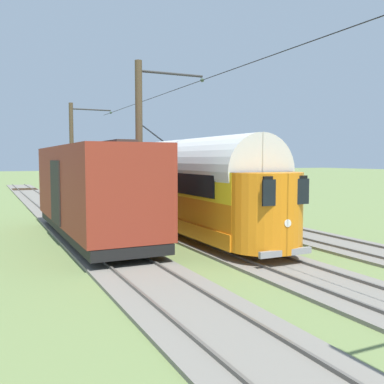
{
  "coord_description": "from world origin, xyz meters",
  "views": [
    {
      "loc": [
        8.38,
        20.29,
        3.42
      ],
      "look_at": [
        -0.55,
        1.59,
        1.85
      ],
      "focal_mm": 41.16,
      "sensor_mm": 36.0,
      "label": 1
    }
  ],
  "objects_px": {
    "boxcar_adjacent": "(92,189)",
    "catenary_pole_mid_near": "(141,149)",
    "vintage_streetcar": "(180,184)",
    "track_end_bumper": "(147,194)",
    "catenary_pole_foreground": "(73,153)",
    "switch_stand": "(174,192)"
  },
  "relations": [
    {
      "from": "catenary_pole_foreground",
      "to": "track_end_bumper",
      "type": "bearing_deg",
      "value": -147.37
    },
    {
      "from": "boxcar_adjacent",
      "to": "catenary_pole_mid_near",
      "type": "bearing_deg",
      "value": 129.8
    },
    {
      "from": "vintage_streetcar",
      "to": "catenary_pole_foreground",
      "type": "height_order",
      "value": "catenary_pole_foreground"
    },
    {
      "from": "track_end_bumper",
      "to": "vintage_streetcar",
      "type": "bearing_deg",
      "value": 75.54
    },
    {
      "from": "switch_stand",
      "to": "vintage_streetcar",
      "type": "bearing_deg",
      "value": 67.97
    },
    {
      "from": "boxcar_adjacent",
      "to": "catenary_pole_mid_near",
      "type": "relative_size",
      "value": 1.57
    },
    {
      "from": "vintage_streetcar",
      "to": "catenary_pole_foreground",
      "type": "bearing_deg",
      "value": -77.4
    },
    {
      "from": "vintage_streetcar",
      "to": "boxcar_adjacent",
      "type": "bearing_deg",
      "value": 5.9
    },
    {
      "from": "boxcar_adjacent",
      "to": "vintage_streetcar",
      "type": "bearing_deg",
      "value": -174.1
    },
    {
      "from": "catenary_pole_foreground",
      "to": "catenary_pole_mid_near",
      "type": "height_order",
      "value": "same"
    },
    {
      "from": "boxcar_adjacent",
      "to": "catenary_pole_mid_near",
      "type": "height_order",
      "value": "catenary_pole_mid_near"
    },
    {
      "from": "catenary_pole_foreground",
      "to": "catenary_pole_mid_near",
      "type": "bearing_deg",
      "value": 90.0
    },
    {
      "from": "vintage_streetcar",
      "to": "track_end_bumper",
      "type": "distance_m",
      "value": 17.12
    },
    {
      "from": "switch_stand",
      "to": "track_end_bumper",
      "type": "relative_size",
      "value": 0.69
    },
    {
      "from": "catenary_pole_mid_near",
      "to": "switch_stand",
      "type": "relative_size",
      "value": 5.85
    },
    {
      "from": "vintage_streetcar",
      "to": "boxcar_adjacent",
      "type": "xyz_separation_m",
      "value": [
        4.25,
        0.44,
        -0.09
      ]
    },
    {
      "from": "vintage_streetcar",
      "to": "catenary_pole_mid_near",
      "type": "bearing_deg",
      "value": 40.7
    },
    {
      "from": "vintage_streetcar",
      "to": "catenary_pole_foreground",
      "type": "xyz_separation_m",
      "value": [
        2.69,
        -12.04,
        1.53
      ]
    },
    {
      "from": "catenary_pole_foreground",
      "to": "track_end_bumper",
      "type": "height_order",
      "value": "catenary_pole_foreground"
    },
    {
      "from": "boxcar_adjacent",
      "to": "track_end_bumper",
      "type": "distance_m",
      "value": 19.02
    },
    {
      "from": "catenary_pole_mid_near",
      "to": "vintage_streetcar",
      "type": "bearing_deg",
      "value": -139.3
    },
    {
      "from": "catenary_pole_foreground",
      "to": "catenary_pole_mid_near",
      "type": "xyz_separation_m",
      "value": [
        0.0,
        14.35,
        0.0
      ]
    }
  ]
}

